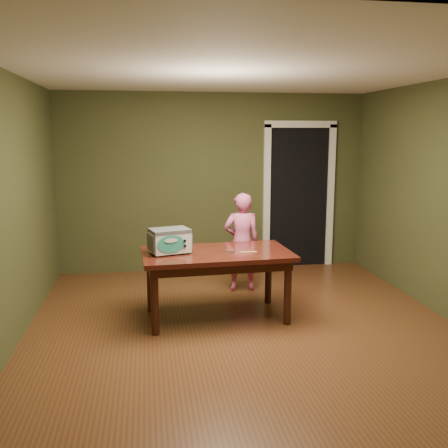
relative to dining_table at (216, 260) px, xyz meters
name	(u,v)px	position (x,y,z in m)	size (l,w,h in m)	color
floor	(246,331)	(0.25, -0.44, -0.65)	(5.00, 5.00, 0.00)	brown
room_shell	(248,165)	(0.25, -0.44, 1.06)	(4.52, 5.02, 2.61)	#404323
doorway	(293,195)	(1.55, 2.34, 0.41)	(1.10, 0.66, 2.25)	black
dining_table	(216,260)	(0.00, 0.00, 0.00)	(1.64, 0.98, 0.75)	#35140C
toy_oven	(170,240)	(-0.50, 0.00, 0.24)	(0.48, 0.38, 0.26)	#4C4F54
baking_pan	(230,251)	(0.15, -0.04, 0.11)	(0.10, 0.10, 0.02)	silver
spatula	(248,252)	(0.34, -0.09, 0.10)	(0.18, 0.03, 0.01)	#EBD166
child	(242,242)	(0.46, 0.93, -0.01)	(0.47, 0.31, 1.28)	#E65F95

